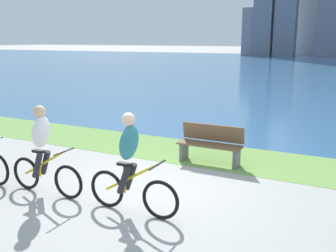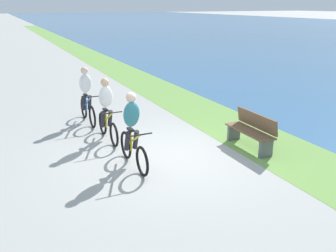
{
  "view_description": "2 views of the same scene",
  "coord_description": "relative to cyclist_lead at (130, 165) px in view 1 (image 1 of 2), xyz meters",
  "views": [
    {
      "loc": [
        3.36,
        -5.94,
        2.84
      ],
      "look_at": [
        0.33,
        0.11,
        1.3
      ],
      "focal_mm": 40.82,
      "sensor_mm": 36.0,
      "label": 1
    },
    {
      "loc": [
        7.27,
        -3.45,
        3.48
      ],
      "look_at": [
        0.48,
        -0.21,
        0.95
      ],
      "focal_mm": 38.82,
      "sensor_mm": 36.0,
      "label": 2
    }
  ],
  "objects": [
    {
      "name": "grass_strip_bayside",
      "position": [
        -0.15,
        3.65,
        -0.84
      ],
      "size": [
        120.0,
        2.11,
        0.01
      ],
      "primitive_type": "cube",
      "color": "#6B9947",
      "rests_on": "ground"
    },
    {
      "name": "ground_plane",
      "position": [
        -0.15,
        0.92,
        -0.84
      ],
      "size": [
        300.0,
        300.0,
        0.0
      ],
      "primitive_type": "plane",
      "color": "#9E9E99"
    },
    {
      "name": "cyclist_trailing",
      "position": [
        -1.87,
        -0.03,
        -0.01
      ],
      "size": [
        1.68,
        0.52,
        1.68
      ],
      "color": "black",
      "rests_on": "ground"
    },
    {
      "name": "cyclist_lead",
      "position": [
        0.0,
        0.0,
        0.0
      ],
      "size": [
        1.7,
        0.52,
        1.7
      ],
      "color": "black",
      "rests_on": "ground"
    },
    {
      "name": "bay_water_surface",
      "position": [
        -0.15,
        38.25,
        -0.84
      ],
      "size": [
        300.0,
        67.09,
        0.0
      ],
      "primitive_type": "cube",
      "color": "#386693",
      "rests_on": "ground"
    },
    {
      "name": "bench_near_path",
      "position": [
        0.26,
        3.08,
        -0.39
      ],
      "size": [
        1.5,
        0.47,
        0.9
      ],
      "color": "brown",
      "rests_on": "ground"
    }
  ]
}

